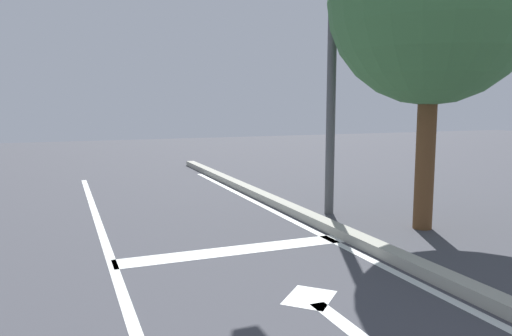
{
  "coord_description": "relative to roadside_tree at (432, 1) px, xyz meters",
  "views": [
    {
      "loc": [
        -0.21,
        2.75,
        1.98
      ],
      "look_at": [
        1.73,
        7.6,
        1.28
      ],
      "focal_mm": 34.48,
      "sensor_mm": 36.0,
      "label": 1
    }
  ],
  "objects": [
    {
      "name": "stop_bar",
      "position": [
        -3.15,
        -0.02,
        -3.48
      ],
      "size": [
        3.21,
        0.4,
        0.01
      ],
      "primitive_type": "cube",
      "color": "silver",
      "rests_on": "ground"
    },
    {
      "name": "lane_arrow_stem",
      "position": [
        -2.99,
        -2.68,
        -3.48
      ],
      "size": [
        0.16,
        1.4,
        0.01
      ],
      "primitive_type": "cube",
      "color": "silver",
      "rests_on": "ground"
    },
    {
      "name": "roadside_tree",
      "position": [
        0.0,
        0.0,
        0.0
      ],
      "size": [
        3.13,
        3.13,
        5.07
      ],
      "color": "brown",
      "rests_on": "ground"
    },
    {
      "name": "curb_strip",
      "position": [
        -1.44,
        -2.83,
        -3.42
      ],
      "size": [
        0.24,
        24.0,
        0.14
      ],
      "primitive_type": "cube",
      "color": "#A4A395",
      "rests_on": "ground"
    },
    {
      "name": "lane_line_curbside",
      "position": [
        -1.69,
        -2.83,
        -3.48
      ],
      "size": [
        0.12,
        20.0,
        0.01
      ],
      "primitive_type": "cube",
      "color": "silver",
      "rests_on": "ground"
    },
    {
      "name": "lane_arrow_head",
      "position": [
        -2.99,
        -1.83,
        -3.48
      ],
      "size": [
        0.71,
        0.71,
        0.01
      ],
      "primitive_type": "cube",
      "rotation": [
        0.0,
        0.0,
        0.79
      ],
      "color": "silver",
      "rests_on": "ground"
    }
  ]
}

